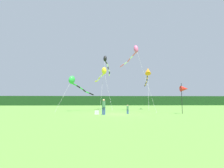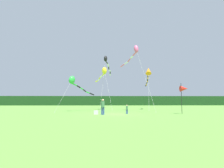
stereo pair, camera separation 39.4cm
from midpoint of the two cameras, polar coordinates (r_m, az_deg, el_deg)
The scene contains 11 objects.
ground_plane at distance 20.88m, azimuth 0.25°, elevation -9.51°, with size 120.00×120.00×0.00m, color #5B9338.
distant_treeline at distance 65.81m, azimuth -1.80°, elevation -5.29°, with size 108.00×2.84×3.34m, color #193D19.
person_adult at distance 20.05m, azimuth -3.20°, elevation -6.94°, with size 0.38×0.38×1.71m.
person_child at distance 21.27m, azimuth 4.41°, elevation -7.82°, with size 0.23×0.23×1.06m.
cooler_box at distance 20.70m, azimuth -5.34°, elevation -8.93°, with size 0.47×0.36×0.43m, color silver.
banner_flag_pole at distance 22.89m, azimuth 21.37°, elevation -1.48°, with size 0.90×0.70×3.59m.
kite_green at distance 27.55m, azimuth -12.19°, elevation 0.61°, with size 4.58×8.52×5.33m.
kite_yellow at distance 30.28m, azimuth -3.09°, elevation 3.85°, with size 2.95×6.26×7.24m.
kite_orange at distance 33.27m, azimuth 10.85°, elevation 3.58°, with size 1.98×10.68×7.71m.
kite_black at distance 34.42m, azimuth -2.18°, elevation 6.88°, with size 1.93×11.31×9.94m.
kite_rainbow at distance 29.70m, azimuth 6.55°, elevation 9.92°, with size 3.92×9.42×10.38m.
Camera 1 is at (-1.28, -20.79, 1.48)m, focal length 29.01 mm.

